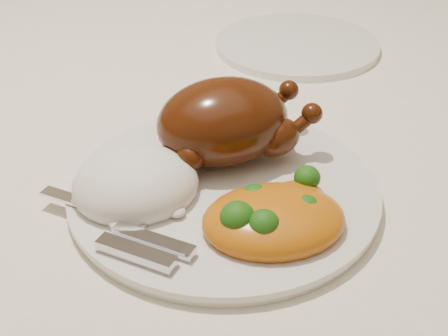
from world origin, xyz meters
TOP-DOWN VIEW (x-y plane):
  - dining_table at (0.00, 0.00)m, footprint 1.60×0.90m
  - tablecloth at (0.00, 0.00)m, footprint 1.73×1.03m
  - dinner_plate at (0.03, -0.19)m, footprint 0.30×0.30m
  - side_plate at (0.31, 0.04)m, footprint 0.29×0.29m
  - roast_chicken at (0.06, -0.15)m, footprint 0.17×0.13m
  - rice_mound at (-0.05, -0.15)m, footprint 0.14×0.13m
  - mac_and_cheese at (0.03, -0.26)m, footprint 0.15×0.14m
  - cutlery at (-0.08, -0.20)m, footprint 0.07×0.16m

SIDE VIEW (x-z plane):
  - dining_table at x=0.00m, z-range 0.29..1.05m
  - tablecloth at x=0.00m, z-range 0.65..0.83m
  - side_plate at x=0.31m, z-range 0.77..0.78m
  - dinner_plate at x=0.03m, z-range 0.77..0.78m
  - cutlery at x=-0.08m, z-range 0.78..0.79m
  - mac_and_cheese at x=0.03m, z-range 0.77..0.81m
  - rice_mound at x=-0.05m, z-range 0.76..0.82m
  - roast_chicken at x=0.06m, z-range 0.78..0.86m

